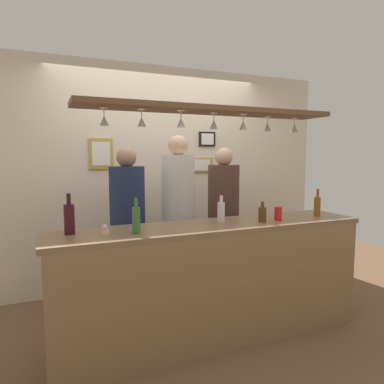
{
  "coord_description": "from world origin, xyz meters",
  "views": [
    {
      "loc": [
        -1.29,
        -2.91,
        1.56
      ],
      "look_at": [
        0.0,
        0.1,
        1.21
      ],
      "focal_mm": 32.64,
      "sensor_mm": 36.0,
      "label": 1
    }
  ],
  "objects": [
    {
      "name": "hanging_wineglass_center_left",
      "position": [
        -0.29,
        -0.36,
        1.82
      ],
      "size": [
        0.07,
        0.07,
        0.13
      ],
      "color": "silver",
      "rests_on": "overhead_glass_rack"
    },
    {
      "name": "person_left_navy_shirt",
      "position": [
        -0.55,
        0.41,
        0.98
      ],
      "size": [
        0.34,
        0.34,
        1.64
      ],
      "color": "#2D334C",
      "rests_on": "ground_plane"
    },
    {
      "name": "person_middle_white_patterned_shirt",
      "position": [
        -0.02,
        0.41,
        1.07
      ],
      "size": [
        0.34,
        0.34,
        1.76
      ],
      "color": "#2D334C",
      "rests_on": "ground_plane"
    },
    {
      "name": "drink_can",
      "position": [
        0.6,
        -0.42,
        1.05
      ],
      "size": [
        0.07,
        0.07,
        0.12
      ],
      "primitive_type": "cylinder",
      "color": "red",
      "rests_on": "bar_counter"
    },
    {
      "name": "bottle_beer_brown_stubby",
      "position": [
        0.43,
        -0.43,
        1.06
      ],
      "size": [
        0.07,
        0.07,
        0.18
      ],
      "color": "#512D14",
      "rests_on": "bar_counter"
    },
    {
      "name": "hanging_wineglass_left",
      "position": [
        -0.59,
        -0.31,
        1.82
      ],
      "size": [
        0.07,
        0.07,
        0.13
      ],
      "color": "silver",
      "rests_on": "overhead_glass_rack"
    },
    {
      "name": "hanging_wineglass_center",
      "position": [
        0.02,
        -0.32,
        1.82
      ],
      "size": [
        0.07,
        0.07,
        0.13
      ],
      "color": "silver",
      "rests_on": "overhead_glass_rack"
    },
    {
      "name": "hanging_wineglass_far_left",
      "position": [
        -0.86,
        -0.28,
        1.82
      ],
      "size": [
        0.07,
        0.07,
        0.13
      ],
      "color": "silver",
      "rests_on": "overhead_glass_rack"
    },
    {
      "name": "bottle_beer_green_import",
      "position": [
        -0.67,
        -0.43,
        1.09
      ],
      "size": [
        0.06,
        0.06,
        0.26
      ],
      "color": "#336B2D",
      "rests_on": "bar_counter"
    },
    {
      "name": "bottle_wine_dark_red",
      "position": [
        -1.13,
        -0.27,
        1.1
      ],
      "size": [
        0.08,
        0.08,
        0.3
      ],
      "color": "#380F19",
      "rests_on": "bar_counter"
    },
    {
      "name": "ground_plane",
      "position": [
        0.0,
        0.0,
        0.0
      ],
      "size": [
        8.0,
        8.0,
        0.0
      ],
      "primitive_type": "plane",
      "color": "brown"
    },
    {
      "name": "hanging_wineglass_center_right",
      "position": [
        0.29,
        -0.33,
        1.82
      ],
      "size": [
        0.07,
        0.07,
        0.13
      ],
      "color": "silver",
      "rests_on": "overhead_glass_rack"
    },
    {
      "name": "picture_frame_caricature",
      "position": [
        -0.69,
        1.06,
        1.57
      ],
      "size": [
        0.26,
        0.02,
        0.34
      ],
      "color": "#B29338",
      "rests_on": "back_wall"
    },
    {
      "name": "bottle_beer_amber_tall",
      "position": [
        1.08,
        -0.39,
        1.09
      ],
      "size": [
        0.06,
        0.06,
        0.26
      ],
      "color": "brown",
      "rests_on": "bar_counter"
    },
    {
      "name": "bar_counter",
      "position": [
        0.0,
        -0.5,
        0.67
      ],
      "size": [
        2.7,
        0.55,
        0.99
      ],
      "color": "brown",
      "rests_on": "ground_plane"
    },
    {
      "name": "hanging_wineglass_right",
      "position": [
        0.59,
        -0.25,
        1.82
      ],
      "size": [
        0.07,
        0.07,
        0.13
      ],
      "color": "silver",
      "rests_on": "overhead_glass_rack"
    },
    {
      "name": "back_wall",
      "position": [
        0.0,
        1.1,
        1.3
      ],
      "size": [
        4.4,
        0.06,
        2.6
      ],
      "primitive_type": "cube",
      "color": "beige",
      "rests_on": "ground_plane"
    },
    {
      "name": "picture_frame_lower_pair",
      "position": [
        0.54,
        1.06,
        1.44
      ],
      "size": [
        0.3,
        0.02,
        0.18
      ],
      "color": "#B29338",
      "rests_on": "back_wall"
    },
    {
      "name": "bottle_soda_clear",
      "position": [
        0.11,
        -0.29,
        1.08
      ],
      "size": [
        0.06,
        0.06,
        0.23
      ],
      "color": "silver",
      "rests_on": "bar_counter"
    },
    {
      "name": "overhead_glass_rack",
      "position": [
        0.0,
        -0.3,
        1.93
      ],
      "size": [
        2.2,
        0.36,
        0.04
      ],
      "primitive_type": "cube",
      "color": "brown"
    },
    {
      "name": "person_right_brown_shirt",
      "position": [
        0.51,
        0.41,
        0.99
      ],
      "size": [
        0.34,
        0.34,
        1.64
      ],
      "color": "#2D334C",
      "rests_on": "ground_plane"
    },
    {
      "name": "hanging_wineglass_far_right",
      "position": [
        0.89,
        -0.26,
        1.82
      ],
      "size": [
        0.07,
        0.07,
        0.13
      ],
      "color": "silver",
      "rests_on": "overhead_glass_rack"
    },
    {
      "name": "picture_frame_upper_small",
      "position": [
        0.62,
        1.06,
        1.76
      ],
      "size": [
        0.22,
        0.02,
        0.18
      ],
      "color": "black",
      "rests_on": "back_wall"
    },
    {
      "name": "cupcake",
      "position": [
        -0.9,
        -0.4,
        1.02
      ],
      "size": [
        0.06,
        0.06,
        0.08
      ],
      "color": "beige",
      "rests_on": "bar_counter"
    }
  ]
}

